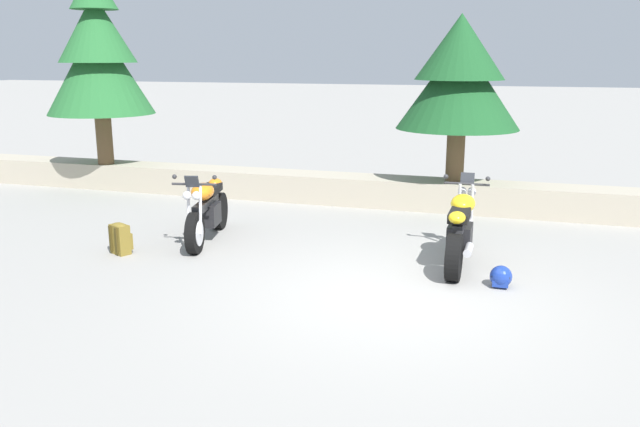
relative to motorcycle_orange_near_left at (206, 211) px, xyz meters
name	(u,v)px	position (x,y,z in m)	size (l,w,h in m)	color
ground_plane	(392,294)	(3.27, -1.50, -0.49)	(120.00, 120.00, 0.00)	gray
stone_wall	(441,195)	(3.27, 3.30, -0.21)	(36.00, 0.80, 0.55)	#A89E89
motorcycle_orange_near_left	(206,211)	(0.00, 0.00, 0.00)	(0.81, 2.05, 1.18)	black
motorcycle_yellow_centre	(461,230)	(3.94, -0.01, 0.00)	(0.67, 2.06, 1.18)	black
rider_backpack	(120,238)	(-0.90, -1.02, -0.24)	(0.35, 0.33, 0.47)	brown
rider_helmet	(501,277)	(4.53, -0.85, -0.35)	(0.28, 0.28, 0.28)	navy
pine_tree_far_left	(98,54)	(-4.01, 3.13, 2.42)	(2.25, 2.25, 4.11)	brown
pine_tree_mid_left	(459,75)	(3.49, 3.41, 2.03)	(2.28, 2.28, 3.06)	brown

